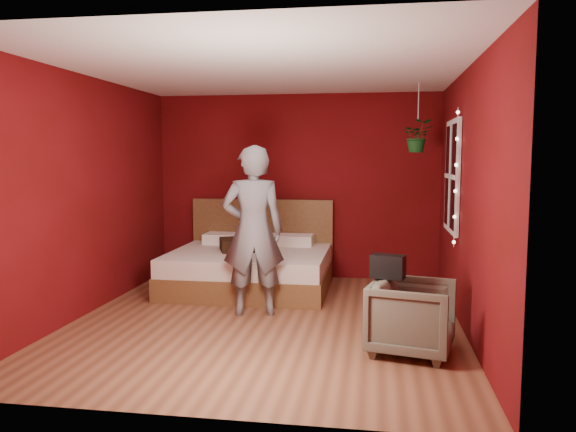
% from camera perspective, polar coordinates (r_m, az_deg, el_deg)
% --- Properties ---
extents(floor, '(4.50, 4.50, 0.00)m').
position_cam_1_polar(floor, '(6.02, -2.20, -10.56)').
color(floor, '#91573A').
rests_on(floor, ground).
extents(room_walls, '(4.04, 4.54, 2.62)m').
position_cam_1_polar(room_walls, '(5.77, -2.27, 5.63)').
color(room_walls, maroon).
rests_on(room_walls, ground).
extents(window, '(0.05, 0.97, 1.27)m').
position_cam_1_polar(window, '(6.62, 16.29, 3.89)').
color(window, white).
rests_on(window, room_walls).
extents(fairy_lights, '(0.04, 0.04, 1.45)m').
position_cam_1_polar(fairy_lights, '(6.10, 16.69, 3.72)').
color(fairy_lights, silver).
rests_on(fairy_lights, room_walls).
extents(bed, '(2.03, 1.73, 1.12)m').
position_cam_1_polar(bed, '(7.41, -3.77, -5.10)').
color(bed, brown).
rests_on(bed, ground).
extents(person, '(0.76, 0.58, 1.84)m').
position_cam_1_polar(person, '(6.09, -3.57, -1.51)').
color(person, slate).
rests_on(person, ground).
extents(armchair, '(0.84, 0.83, 0.65)m').
position_cam_1_polar(armchair, '(5.10, 12.48, -10.00)').
color(armchair, '#63624E').
rests_on(armchair, ground).
extents(handbag, '(0.32, 0.23, 0.21)m').
position_cam_1_polar(handbag, '(5.07, 10.11, -5.07)').
color(handbag, black).
rests_on(handbag, armchair).
extents(throw_pillow, '(0.58, 0.58, 0.16)m').
position_cam_1_polar(throw_pillow, '(7.30, -5.08, -2.91)').
color(throw_pillow, '#321B10').
rests_on(throw_pillow, bed).
extents(hanging_plant, '(0.36, 0.32, 0.83)m').
position_cam_1_polar(hanging_plant, '(7.02, 13.04, 7.91)').
color(hanging_plant, silver).
rests_on(hanging_plant, room_walls).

